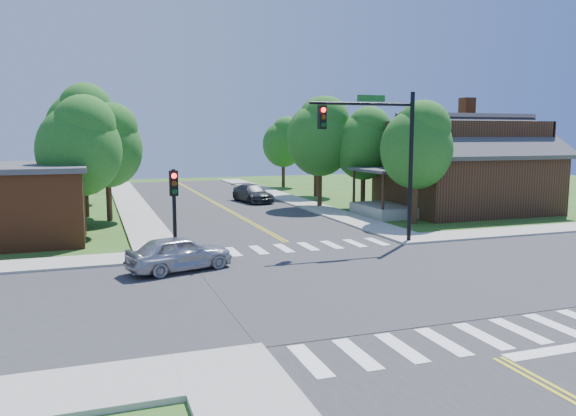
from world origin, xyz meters
name	(u,v)px	position (x,y,z in m)	size (l,w,h in m)	color
ground	(355,281)	(0.00, 0.00, 0.00)	(100.00, 100.00, 0.00)	#31541A
road_ns	(355,280)	(0.00, 0.00, 0.02)	(10.00, 90.00, 0.04)	#2D2D30
road_ew	(355,280)	(0.00, 0.00, 0.03)	(90.00, 10.00, 0.04)	#2D2D30
intersection_patch	(355,281)	(0.00, 0.00, 0.00)	(10.20, 10.20, 0.06)	#2D2D30
sidewalk_ne	(457,207)	(15.82, 15.82, 0.07)	(40.00, 40.00, 0.14)	#9E9B93
crosswalk_north	(296,247)	(0.00, 6.20, 0.05)	(8.85, 2.00, 0.01)	white
crosswalk_south	(463,339)	(0.00, -6.20, 0.05)	(8.85, 2.00, 0.01)	white
centerline	(355,280)	(0.00, 0.00, 0.05)	(0.30, 90.00, 0.01)	gold
signal_mast_ne	(380,142)	(3.91, 5.59, 4.85)	(5.30, 0.42, 7.20)	black
signal_pole_nw	(174,197)	(-5.60, 5.58, 2.66)	(0.34, 0.42, 3.80)	black
house_ne	(465,163)	(15.11, 14.23, 3.33)	(13.05, 8.80, 7.11)	black
tree_e_a	(418,143)	(9.12, 10.57, 4.71)	(4.23, 4.02, 7.19)	#382314
tree_e_b	(365,142)	(9.36, 17.74, 4.70)	(4.22, 4.01, 7.18)	#382314
tree_e_c	(317,131)	(9.28, 26.39, 5.47)	(4.92, 4.67, 8.36)	#382314
tree_e_d	(284,141)	(9.35, 35.16, 4.57)	(4.11, 3.90, 6.98)	#382314
tree_w_a	(81,144)	(-9.24, 12.94, 4.74)	(4.26, 4.04, 7.23)	#382314
tree_w_b	(85,140)	(-9.11, 19.89, 4.88)	(4.38, 4.17, 7.45)	#382314
tree_w_c	(83,125)	(-9.23, 27.60, 5.93)	(5.33, 5.06, 9.05)	#382314
tree_w_d	(93,150)	(-8.61, 36.45, 3.85)	(3.46, 3.29, 5.88)	#382314
tree_house	(321,135)	(6.69, 19.26, 5.19)	(4.66, 4.43, 7.92)	#382314
tree_bldg	(108,144)	(-7.77, 17.76, 4.66)	(4.19, 3.98, 7.12)	#382314
car_silver	(179,254)	(-5.74, 3.50, 0.69)	(4.32, 2.66, 1.37)	#B5B6BD
car_dgrey	(252,194)	(2.85, 23.77, 0.68)	(2.62, 4.90, 1.35)	#2F3135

